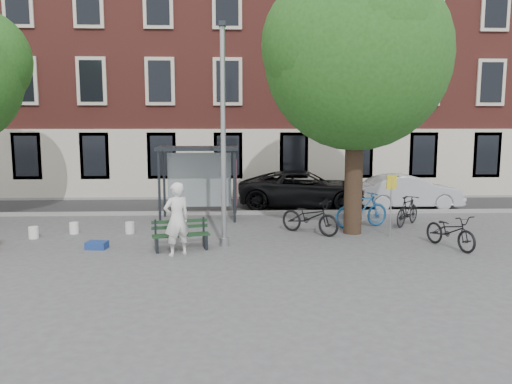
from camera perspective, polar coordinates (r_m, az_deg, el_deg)
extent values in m
plane|color=#4C4C4F|center=(14.18, -3.66, -6.16)|extent=(90.00, 90.00, 0.00)
cube|color=#28282B|center=(21.04, -3.24, -1.57)|extent=(40.00, 4.00, 0.01)
cube|color=gray|center=(19.06, -3.33, -2.38)|extent=(40.00, 0.25, 0.12)
cube|color=gray|center=(23.01, -3.16, -0.64)|extent=(40.00, 0.25, 0.12)
cube|color=brown|center=(27.01, -3.16, 15.37)|extent=(30.00, 8.00, 14.00)
cylinder|color=#9EA0A3|center=(13.77, -3.76, 6.05)|extent=(0.14, 0.14, 6.00)
cylinder|color=#9EA0A3|center=(14.15, -3.66, -5.69)|extent=(0.28, 0.28, 0.24)
cube|color=#1E2328|center=(14.02, -3.88, 18.61)|extent=(0.18, 0.35, 0.12)
cylinder|color=black|center=(15.79, 11.09, 1.40)|extent=(0.56, 0.56, 3.40)
sphere|color=#225018|center=(15.83, 11.44, 14.84)|extent=(5.60, 5.60, 5.60)
sphere|color=#225018|center=(16.51, 14.31, 16.20)|extent=(3.92, 3.92, 3.92)
sphere|color=#225018|center=(15.41, 8.74, 16.22)|extent=(4.20, 4.20, 4.20)
sphere|color=#225018|center=(15.10, 13.13, 17.45)|extent=(3.64, 3.64, 3.64)
cube|color=#1E2328|center=(17.50, -11.00, 0.53)|extent=(0.08, 0.08, 2.50)
cube|color=#1E2328|center=(17.30, -2.45, 0.58)|extent=(0.08, 0.08, 2.50)
cube|color=#1E2328|center=(18.68, -10.45, 0.99)|extent=(0.08, 0.08, 2.50)
cube|color=#1E2328|center=(18.49, -2.45, 1.04)|extent=(0.08, 0.08, 2.50)
cube|color=#1E2328|center=(17.83, -6.67, 4.97)|extent=(2.85, 1.45, 0.12)
cube|color=#8C999E|center=(18.52, -6.47, 1.40)|extent=(2.34, 0.04, 2.00)
cube|color=#1E2328|center=(17.88, -2.45, 1.21)|extent=(0.12, 1.14, 2.12)
cube|color=#D84C19|center=(17.88, -2.23, 1.22)|extent=(0.02, 0.90, 1.62)
imported|color=white|center=(13.11, -9.05, -3.08)|extent=(0.84, 0.75, 1.93)
cube|color=#1E2328|center=(13.75, -11.30, -5.89)|extent=(0.18, 0.49, 0.40)
cube|color=#1E2328|center=(13.91, -5.83, -5.62)|extent=(0.18, 0.49, 0.40)
cube|color=#19381D|center=(13.61, -8.48, -5.02)|extent=(1.53, 0.46, 0.04)
cube|color=#19381D|center=(13.77, -8.57, -4.88)|extent=(1.53, 0.46, 0.04)
cube|color=#19381D|center=(13.92, -8.65, -4.74)|extent=(1.53, 0.46, 0.04)
cube|color=#19381D|center=(13.97, -8.71, -3.96)|extent=(1.51, 0.40, 0.09)
cube|color=#19381D|center=(13.94, -8.73, -3.32)|extent=(1.51, 0.40, 0.09)
imported|color=black|center=(15.67, 6.17, -2.85)|extent=(2.02, 1.85, 1.07)
imported|color=#184F89|center=(16.90, 11.99, -1.98)|extent=(2.06, 1.20, 1.20)
imported|color=black|center=(14.82, 21.34, -4.17)|extent=(1.23, 1.94, 0.96)
imported|color=black|center=(17.61, 16.93, -2.07)|extent=(1.48, 1.58, 1.01)
imported|color=black|center=(20.72, 5.57, 0.35)|extent=(5.70, 3.16, 1.51)
imported|color=#B7B9C0|center=(21.14, 16.96, 0.04)|extent=(4.28, 1.63, 1.39)
cube|color=navy|center=(14.49, -17.72, -5.81)|extent=(0.60, 0.47, 0.20)
cylinder|color=white|center=(16.43, -24.08, -4.26)|extent=(0.35, 0.35, 0.36)
cylinder|color=silver|center=(16.19, -14.22, -3.98)|extent=(0.35, 0.35, 0.36)
cylinder|color=white|center=(16.67, -20.07, -3.89)|extent=(0.31, 0.31, 0.36)
cylinder|color=#9EA0A3|center=(15.68, 15.14, -1.66)|extent=(0.04, 0.04, 1.83)
cube|color=gold|center=(15.58, 15.24, 1.12)|extent=(0.33, 0.10, 0.43)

